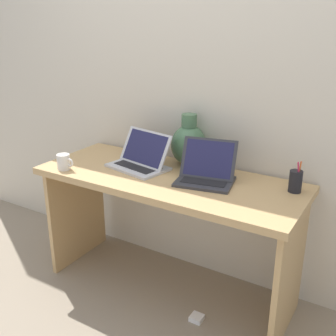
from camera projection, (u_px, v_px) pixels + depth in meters
name	position (u px, v px, depth m)	size (l,w,h in m)	color
ground_plane	(168.00, 288.00, 2.57)	(6.00, 6.00, 0.00)	gray
back_wall	(198.00, 90.00, 2.43)	(4.40, 0.04, 2.40)	beige
desk	(168.00, 202.00, 2.36)	(1.54, 0.61, 0.76)	tan
laptop_left	(141.00, 158.00, 2.43)	(0.39, 0.30, 0.21)	silver
laptop_right	(207.00, 171.00, 2.22)	(0.34, 0.29, 0.22)	#333338
green_vase	(189.00, 144.00, 2.46)	(0.22, 0.22, 0.31)	#47704C
coffee_mug	(64.00, 162.00, 2.40)	(0.12, 0.08, 0.09)	white
pen_cup	(296.00, 181.00, 2.08)	(0.07, 0.07, 0.17)	black
power_brick	(197.00, 318.00, 2.29)	(0.07, 0.07, 0.03)	white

